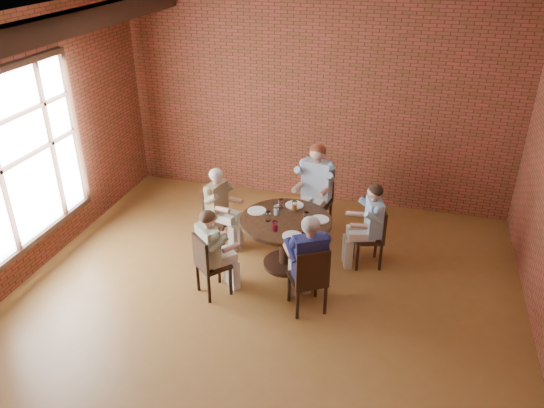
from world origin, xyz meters
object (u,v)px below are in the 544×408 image
(chair_e, at_px, (310,278))
(chair_b, at_px, (317,196))
(chair_d, at_px, (208,263))
(diner_a, at_px, (369,226))
(chair_a, at_px, (374,234))
(diner_b, at_px, (315,189))
(diner_c, at_px, (220,208))
(smartphone, at_px, (304,235))
(dining_table, at_px, (286,233))
(chair_c, at_px, (216,215))
(diner_e, at_px, (308,264))
(diner_d, at_px, (213,253))

(chair_e, bearing_deg, chair_b, -111.33)
(chair_d, bearing_deg, diner_a, -105.42)
(chair_a, xyz_separation_m, diner_b, (-0.99, 0.75, 0.22))
(chair_b, height_order, diner_c, diner_c)
(smartphone, bearing_deg, chair_d, -157.17)
(dining_table, relative_size, chair_a, 1.41)
(chair_a, relative_size, chair_c, 1.01)
(chair_b, height_order, chair_e, chair_b)
(chair_d, bearing_deg, dining_table, -90.00)
(diner_e, bearing_deg, diner_d, -29.32)
(chair_c, bearing_deg, chair_b, -40.52)
(diner_b, relative_size, diner_e, 1.07)
(chair_a, bearing_deg, smartphone, -66.50)
(diner_d, distance_m, chair_e, 1.28)
(smartphone, bearing_deg, diner_c, 151.55)
(chair_c, bearing_deg, diner_c, -90.00)
(diner_a, relative_size, chair_b, 1.27)
(chair_b, height_order, diner_d, diner_d)
(dining_table, distance_m, chair_a, 1.22)
(diner_b, distance_m, chair_d, 2.26)
(diner_b, relative_size, smartphone, 9.76)
(diner_c, bearing_deg, chair_e, -111.35)
(chair_b, xyz_separation_m, chair_d, (-0.98, -2.13, -0.05))
(diner_b, relative_size, diner_d, 1.15)
(chair_e, bearing_deg, dining_table, -90.00)
(chair_c, bearing_deg, diner_d, -145.51)
(diner_e, bearing_deg, chair_d, -26.97)
(smartphone, bearing_deg, diner_a, 39.28)
(chair_b, relative_size, chair_e, 1.06)
(chair_b, relative_size, diner_e, 0.75)
(diner_b, height_order, diner_e, diner_b)
(chair_d, distance_m, smartphone, 1.27)
(chair_c, bearing_deg, chair_d, -148.24)
(chair_b, distance_m, chair_d, 2.34)
(diner_a, xyz_separation_m, chair_c, (-2.24, -0.03, -0.14))
(chair_e, bearing_deg, diner_b, -110.49)
(diner_d, bearing_deg, diner_a, -105.90)
(chair_d, bearing_deg, diner_e, -135.75)
(chair_d, bearing_deg, chair_c, -32.86)
(diner_e, bearing_deg, chair_e, 90.00)
(diner_b, bearing_deg, diner_e, -72.00)
(diner_e, distance_m, smartphone, 0.51)
(diner_a, height_order, diner_e, diner_e)
(diner_e, bearing_deg, diner_c, -66.24)
(diner_b, relative_size, chair_c, 1.61)
(dining_table, xyz_separation_m, diner_e, (0.49, -0.83, 0.13))
(chair_d, distance_m, diner_e, 1.29)
(diner_a, bearing_deg, diner_d, -74.35)
(dining_table, distance_m, diner_b, 1.15)
(diner_b, bearing_deg, chair_b, 90.00)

